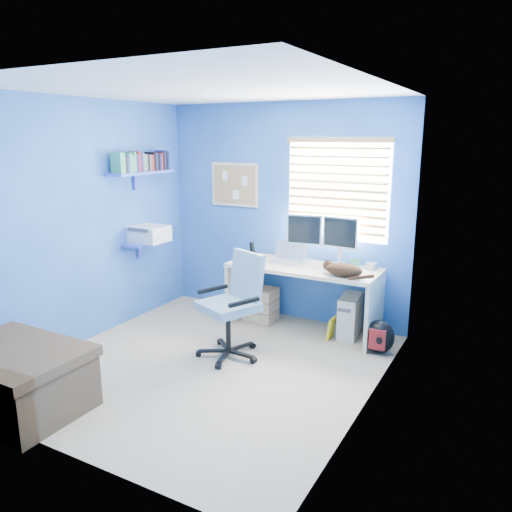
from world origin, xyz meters
The scene contains 23 objects.
floor centered at (0.00, 0.00, 0.00)m, with size 3.00×3.20×0.00m, color tan.
ceiling centered at (0.00, 0.00, 2.50)m, with size 3.00×3.20×0.00m, color white.
wall_back centered at (0.00, 1.60, 1.25)m, with size 3.00×0.01×2.50m, color #2556A1.
wall_front centered at (0.00, -1.60, 1.25)m, with size 3.00×0.01×2.50m, color #2556A1.
wall_left centered at (-1.50, 0.00, 1.25)m, with size 0.01×3.20×2.50m, color #2556A1.
wall_right centered at (1.50, 0.00, 1.25)m, with size 0.01×3.20×2.50m, color #2556A1.
desk centered at (0.41, 1.26, 0.37)m, with size 1.65×0.65×0.74m, color beige.
laptop centered at (0.15, 1.30, 0.85)m, with size 0.33×0.26×0.22m, color silver.
monitor_left centered at (0.34, 1.44, 1.01)m, with size 0.40×0.12×0.54m, color silver.
monitor_right centered at (0.75, 1.47, 1.01)m, with size 0.40×0.12×0.54m, color silver.
phone centered at (-0.29, 1.37, 0.82)m, with size 0.09×0.11×0.17m, color black.
mug centered at (0.93, 1.43, 0.79)m, with size 0.10×0.09×0.10m, color #2F865A.
cd_spindle centered at (1.10, 1.47, 0.78)m, with size 0.13×0.13×0.07m, color silver.
cat centered at (0.93, 1.06, 0.81)m, with size 0.38×0.20×0.14m, color black.
tower_pc centered at (0.93, 1.36, 0.23)m, with size 0.19×0.44×0.45m, color beige.
drawer_boxes centered at (-0.13, 1.28, 0.20)m, with size 0.35×0.28×0.41m, color tan.
yellow_book centered at (0.79, 1.16, 0.12)m, with size 0.03×0.17×0.24m, color yellow.
backpack centered at (1.33, 1.06, 0.17)m, with size 0.29×0.22×0.34m, color black.
bed_corner centered at (-0.90, -1.37, 0.25)m, with size 1.06×0.75×0.51m, color #4C3A29.
office_chair centered at (0.07, 0.32, 0.38)m, with size 0.78×0.78×1.02m.
window_blinds centered at (0.65, 1.57, 1.55)m, with size 1.15×0.05×1.10m.
corkboard centered at (-0.65, 1.58, 1.55)m, with size 0.64×0.02×0.52m.
wall_shelves centered at (-1.35, 0.75, 1.43)m, with size 0.42×0.90×1.05m.
Camera 1 is at (2.47, -3.61, 2.12)m, focal length 35.00 mm.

